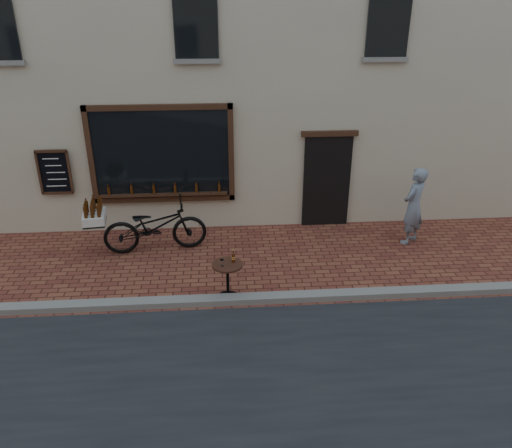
{
  "coord_description": "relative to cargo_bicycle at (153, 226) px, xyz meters",
  "views": [
    {
      "loc": [
        -0.6,
        -7.48,
        5.13
      ],
      "look_at": [
        0.06,
        1.2,
        1.1
      ],
      "focal_mm": 35.0,
      "sensor_mm": 36.0,
      "label": 1
    }
  ],
  "objects": [
    {
      "name": "bistro_table",
      "position": [
        1.56,
        -2.02,
        -0.07
      ],
      "size": [
        0.56,
        0.56,
        0.97
      ],
      "color": "black",
      "rests_on": "ground"
    },
    {
      "name": "pedestrian",
      "position": [
        5.71,
        -0.02,
        0.29
      ],
      "size": [
        0.76,
        0.74,
        1.76
      ],
      "primitive_type": "imported",
      "rotation": [
        0.0,
        0.0,
        3.84
      ],
      "color": "slate",
      "rests_on": "ground"
    },
    {
      "name": "kerb",
      "position": [
        2.08,
        -2.17,
        -0.53
      ],
      "size": [
        90.0,
        0.25,
        0.12
      ],
      "primitive_type": "cube",
      "color": "slate",
      "rests_on": "ground"
    },
    {
      "name": "ground",
      "position": [
        2.08,
        -2.37,
        -0.59
      ],
      "size": [
        90.0,
        90.0,
        0.0
      ],
      "primitive_type": "plane",
      "color": "maroon",
      "rests_on": "ground"
    },
    {
      "name": "cargo_bicycle",
      "position": [
        0.0,
        0.0,
        0.0
      ],
      "size": [
        2.61,
        1.04,
        1.24
      ],
      "rotation": [
        0.0,
        0.0,
        1.7
      ],
      "color": "black",
      "rests_on": "ground"
    }
  ]
}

